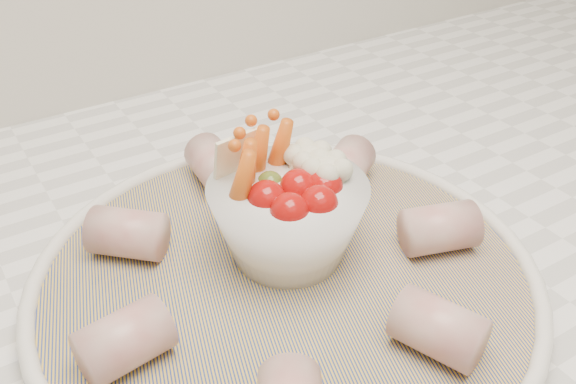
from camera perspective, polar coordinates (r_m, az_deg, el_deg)
serving_platter at (r=0.47m, az=-0.25°, el=-7.59°), size 0.46×0.46×0.02m
veggie_bowl at (r=0.46m, az=0.02°, el=-1.73°), size 0.12×0.12×0.10m
cured_meat_rolls at (r=0.46m, az=-0.42°, el=-5.49°), size 0.30×0.31×0.04m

